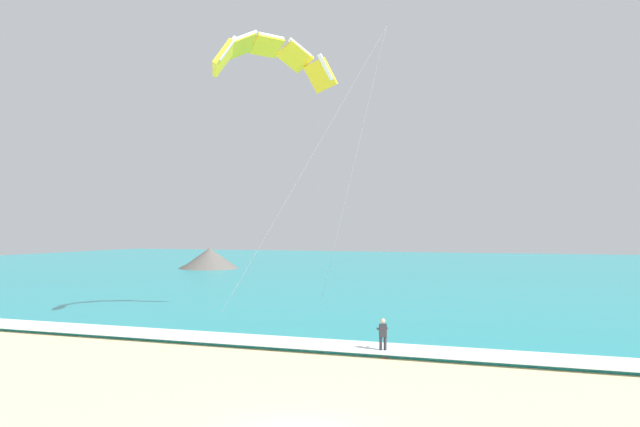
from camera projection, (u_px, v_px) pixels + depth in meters
name	position (u px, v px, depth m)	size (l,w,h in m)	color
sea	(487.00, 271.00, 84.50)	(200.00, 120.00, 0.20)	teal
surf_foam	(391.00, 349.00, 28.84)	(200.00, 2.78, 0.04)	white
surfboard	(383.00, 355.00, 28.43)	(0.91, 1.46, 0.09)	#E04C38
kitesurfer	(383.00, 335.00, 28.47)	(0.64, 0.64, 1.69)	#232328
kite_primary	(271.00, 56.00, 36.92)	(10.66, 8.54, 16.20)	yellow
headland_left	(208.00, 260.00, 87.40)	(9.49, 8.87, 3.12)	#56514C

